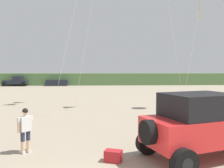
{
  "coord_description": "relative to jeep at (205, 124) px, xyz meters",
  "views": [
    {
      "loc": [
        -0.43,
        -5.09,
        3.03
      ],
      "look_at": [
        0.09,
        4.29,
        2.51
      ],
      "focal_mm": 38.08,
      "sensor_mm": 36.0,
      "label": 1
    }
  ],
  "objects": [
    {
      "name": "dune_ridge",
      "position": [
        -2.95,
        45.51,
        0.04
      ],
      "size": [
        90.0,
        9.42,
        2.49
      ],
      "primitive_type": "cube",
      "color": "#567A47",
      "rests_on": "ground_plane"
    },
    {
      "name": "jeep",
      "position": [
        0.0,
        0.0,
        0.0
      ],
      "size": [
        5.01,
        3.6,
        2.26
      ],
      "color": "red",
      "rests_on": "ground_plane"
    },
    {
      "name": "person_watching",
      "position": [
        -6.39,
        0.81,
        -0.26
      ],
      "size": [
        0.47,
        0.48,
        1.67
      ],
      "color": "#DBB28E",
      "rests_on": "ground_plane"
    },
    {
      "name": "cooler_box",
      "position": [
        -3.21,
        -0.2,
        -1.01
      ],
      "size": [
        0.65,
        0.53,
        0.38
      ],
      "primitive_type": "cube",
      "rotation": [
        0.0,
        0.0,
        -0.34
      ],
      "color": "#B21E23",
      "rests_on": "ground_plane"
    },
    {
      "name": "distant_pickup",
      "position": [
        -20.13,
        40.09,
        -0.26
      ],
      "size": [
        4.61,
        2.38,
        1.98
      ],
      "color": "#1E232D",
      "rests_on": "ground_plane"
    },
    {
      "name": "distant_sedan",
      "position": [
        -12.12,
        40.19,
        -0.6
      ],
      "size": [
        4.21,
        1.73,
        1.2
      ],
      "primitive_type": "cube",
      "rotation": [
        0.0,
        0.0,
        0.01
      ],
      "color": "#1E232D",
      "rests_on": "ground_plane"
    }
  ]
}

